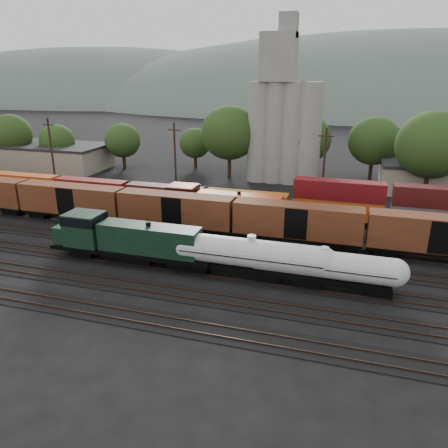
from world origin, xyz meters
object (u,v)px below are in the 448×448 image
(green_locomotive, at_px, (122,238))
(grain_silo, at_px, (283,121))
(tank_car_a, at_px, (251,255))
(orange_locomotive, at_px, (216,205))

(green_locomotive, distance_m, grain_silo, 43.08)
(green_locomotive, bearing_deg, tank_car_a, 0.00)
(orange_locomotive, relative_size, grain_silo, 0.66)
(green_locomotive, height_order, grain_silo, grain_silo)
(orange_locomotive, bearing_deg, tank_car_a, -60.28)
(grain_silo, bearing_deg, green_locomotive, -103.92)
(green_locomotive, height_order, orange_locomotive, green_locomotive)
(green_locomotive, relative_size, orange_locomotive, 0.97)
(grain_silo, bearing_deg, tank_car_a, -84.18)
(green_locomotive, xyz_separation_m, grain_silo, (10.16, 41.00, 8.48))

